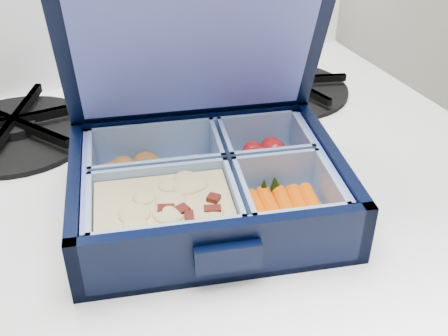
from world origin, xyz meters
name	(u,v)px	position (x,y,z in m)	size (l,w,h in m)	color
bento_box	(207,186)	(0.37, 1.59, 0.96)	(0.25, 0.19, 0.06)	black
burner_grate	(286,83)	(0.56, 1.79, 0.94)	(0.17, 0.17, 0.02)	black
burner_grate_rear	(15,128)	(0.21, 1.81, 0.94)	(0.18, 0.18, 0.02)	black
fork	(247,110)	(0.48, 1.76, 0.93)	(0.03, 0.19, 0.01)	silver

